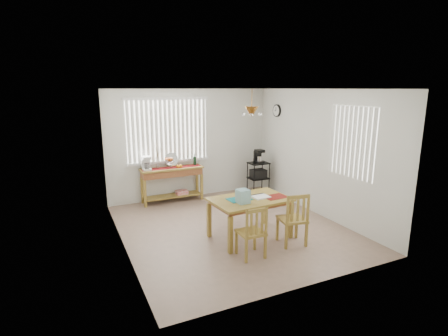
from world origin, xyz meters
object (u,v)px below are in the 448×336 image
chair_right (293,219)px  chair_left (252,232)px  dining_table (250,203)px  sideboard (172,176)px  wire_cart (258,175)px  cart_items (259,156)px

chair_right → chair_left: bearing=-172.6°
dining_table → chair_right: 0.79m
sideboard → chair_right: chair_right is taller
wire_cart → cart_items: (0.00, 0.01, 0.47)m
chair_left → chair_right: size_ratio=0.92×
cart_items → sideboard: bearing=171.9°
sideboard → chair_left: 3.25m
sideboard → chair_right: (1.16, -3.12, -0.16)m
cart_items → chair_left: cart_items is taller
chair_right → sideboard: bearing=110.4°
dining_table → sideboard: bearing=104.2°
sideboard → dining_table: bearing=-75.8°
chair_left → chair_right: (0.86, 0.11, 0.04)m
sideboard → dining_table: size_ratio=1.02×
cart_items → dining_table: bearing=-123.5°
sideboard → chair_right: 3.33m
cart_items → dining_table: (-1.49, -2.25, -0.31)m
chair_right → cart_items: bearing=71.0°
wire_cart → cart_items: bearing=90.0°
wire_cart → dining_table: (-1.49, -2.24, 0.16)m
wire_cart → chair_left: chair_left is taller
wire_cart → sideboard: bearing=171.7°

